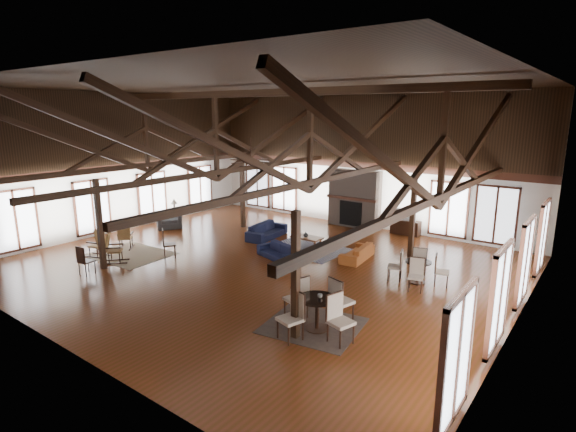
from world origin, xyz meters
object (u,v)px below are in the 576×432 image
Objects in this scene: cafe_table_near at (317,308)px; sofa_navy_left at (267,231)px; sofa_navy_front at (278,252)px; sofa_orange at (357,252)px; coffee_table at (307,238)px; cafe_table_far at (418,268)px; armchair at (169,220)px; tv_console at (406,227)px.

sofa_navy_left is at bearing 137.67° from cafe_table_near.
sofa_navy_front reaches higher than sofa_orange.
coffee_table is 0.64× the size of cafe_table_far.
cafe_table_far reaches higher than sofa_orange.
tv_console is (9.14, 5.35, -0.06)m from armchair.
tv_console reaches higher than coffee_table.
cafe_table_far reaches higher than tv_console.
cafe_table_near is at bearing -78.88° from armchair.
coffee_table is at bearing 126.46° from cafe_table_near.
sofa_orange is at bearing 160.60° from cafe_table_far.
sofa_orange is 2.75m from cafe_table_far.
armchair reaches higher than sofa_navy_front.
coffee_table is at bearing -102.26° from sofa_navy_left.
cafe_table_near is 1.80× the size of tv_console.
sofa_navy_front is at bearing -60.58° from sofa_orange.
sofa_navy_left is at bearing -99.48° from sofa_orange.
armchair reaches higher than sofa_navy_left.
armchair is at bearing 99.81° from sofa_navy_left.
sofa_orange is 1.47× the size of coffee_table.
cafe_table_near is at bearing -25.26° from sofa_navy_front.
armchair is at bearing -149.68° from tv_console.
armchair is (-6.77, 0.56, 0.10)m from sofa_navy_front.
cafe_table_far is (6.98, -1.18, 0.18)m from sofa_navy_left.
tv_console is at bearing 173.10° from sofa_orange.
tv_console is (-2.52, 5.18, -0.17)m from cafe_table_far.
sofa_navy_left is 1.17× the size of sofa_orange.
tv_console is (2.37, 5.91, 0.05)m from sofa_navy_front.
cafe_table_near reaches higher than cafe_table_far.
sofa_navy_front is at bearing -111.84° from tv_console.
cafe_table_far reaches higher than armchair.
tv_console is at bearing 100.03° from cafe_table_near.
sofa_navy_front is 2.83m from sofa_navy_left.
tv_console is (0.07, 4.27, 0.05)m from sofa_orange.
sofa_orange is at bearing -0.68° from coffee_table.
armchair is 0.50× the size of cafe_table_near.
sofa_navy_left is 4.40m from sofa_orange.
coffee_table is 0.98× the size of tv_console.
sofa_navy_front is 0.81× the size of cafe_table_near.
armchair is 0.91× the size of tv_console.
sofa_orange is 4.27m from tv_console.
armchair reaches higher than sofa_orange.
sofa_navy_left is at bearing 154.75° from sofa_navy_front.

